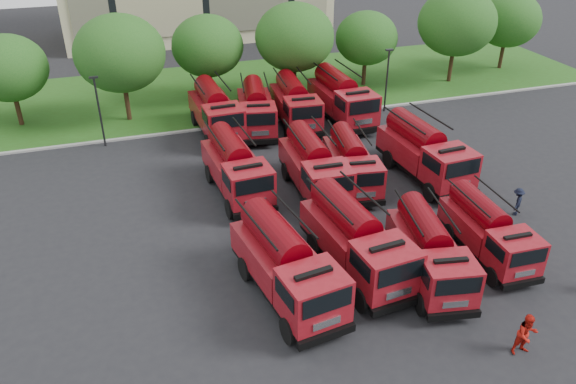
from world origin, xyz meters
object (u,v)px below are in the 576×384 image
Objects in this scene: fire_truck_1 at (356,240)px; fire_truck_11 at (342,98)px; fire_truck_4 at (236,167)px; fire_truck_7 at (424,152)px; fire_truck_8 at (215,111)px; firefighter_0 at (509,271)px; fire_truck_5 at (314,166)px; fire_truck_2 at (429,251)px; fire_truck_10 at (295,103)px; firefighter_1 at (522,352)px; firefighter_3 at (514,214)px; fire_truck_0 at (286,264)px; fire_truck_9 at (256,109)px; firefighter_4 at (268,247)px; fire_truck_6 at (352,163)px; firefighter_5 at (425,178)px.

fire_truck_11 is at bearing 63.53° from fire_truck_1.
fire_truck_7 is at bearing -11.89° from fire_truck_4.
fire_truck_8 is 23.43m from firefighter_0.
fire_truck_1 is at bearing -93.47° from fire_truck_5.
firefighter_0 is (4.14, -0.85, -1.55)m from fire_truck_2.
firefighter_1 is at bearing -82.48° from fire_truck_10.
fire_truck_4 is at bearing -70.20° from firefighter_3.
fire_truck_0 reaches higher than firefighter_0.
fire_truck_5 reaches higher than fire_truck_9.
firefighter_1 is 1.24× the size of firefighter_4.
fire_truck_1 is at bearing 161.47° from fire_truck_2.
firefighter_4 is at bearing -129.37° from fire_truck_5.
fire_truck_6 is 10.61m from fire_truck_11.
fire_truck_8 is at bearing 129.99° from fire_truck_6.
fire_truck_1 is at bearing 3.65° from fire_truck_0.
fire_truck_9 is (-0.85, 10.20, -0.03)m from fire_truck_5.
fire_truck_10 is at bearing 61.96° from fire_truck_0.
fire_truck_7 is at bearing 73.03° from firefighter_0.
fire_truck_2 is at bearing -75.44° from fire_truck_8.
fire_truck_8 reaches higher than fire_truck_10.
fire_truck_9 reaches higher than firefighter_1.
fire_truck_1 is 18.17m from fire_truck_9.
fire_truck_0 is at bearing 29.10° from firefighter_5.
firefighter_3 is at bearing 34.90° from fire_truck_2.
fire_truck_8 is at bearing 117.27° from fire_truck_2.
fire_truck_9 is at bearing 116.90° from fire_truck_6.
fire_truck_6 is 10.36m from fire_truck_10.
fire_truck_1 reaches higher than firefighter_5.
fire_truck_11 is 4.88× the size of firefighter_3.
firefighter_4 is (-3.46, -15.09, -1.66)m from fire_truck_9.
firefighter_3 is at bearing -67.36° from fire_truck_7.
fire_truck_7 is (7.23, -0.40, 0.08)m from fire_truck_5.
fire_truck_9 is 4.88× the size of firefighter_4.
fire_truck_6 is 11.30m from firefighter_0.
firefighter_3 is at bearing -29.14° from fire_truck_5.
fire_truck_0 is at bearing -115.32° from fire_truck_5.
fire_truck_8 is at bearing 82.49° from fire_truck_4.
fire_truck_2 reaches higher than firefighter_3.
firefighter_1 is 15.01m from firefighter_5.
fire_truck_0 is 20.32m from fire_truck_10.
fire_truck_9 is at bearing -8.22° from fire_truck_8.
fire_truck_0 is 10.06m from fire_truck_4.
fire_truck_7 is at bearing -65.24° from firefighter_5.
fire_truck_4 is at bearing 132.04° from fire_truck_2.
firefighter_5 is (5.12, 8.99, -1.55)m from fire_truck_2.
fire_truck_4 reaches higher than fire_truck_9.
fire_truck_11 reaches higher than firefighter_4.
fire_truck_10 is at bearing 79.73° from fire_truck_5.
fire_truck_1 is 11.01m from fire_truck_7.
fire_truck_8 reaches higher than firefighter_5.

